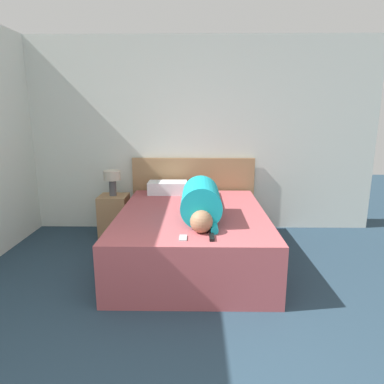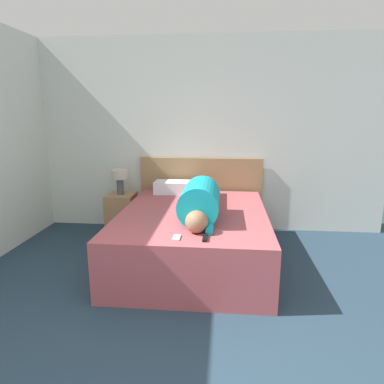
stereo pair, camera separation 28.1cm
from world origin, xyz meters
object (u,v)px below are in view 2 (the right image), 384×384
(bed, at_px, (193,236))
(cell_phone, at_px, (177,238))
(pillow_near_headboard, at_px, (174,187))
(nightstand, at_px, (122,214))
(table_lamp, at_px, (120,177))
(person_lying, at_px, (201,199))
(tv_remote, at_px, (205,238))

(bed, distance_m, cell_phone, 0.88)
(bed, xyz_separation_m, pillow_near_headboard, (-0.34, 0.83, 0.36))
(nightstand, distance_m, pillow_near_headboard, 0.81)
(bed, height_order, pillow_near_headboard, pillow_near_headboard)
(nightstand, bearing_deg, table_lamp, 0.00)
(person_lying, height_order, tv_remote, person_lying)
(bed, xyz_separation_m, person_lying, (0.09, -0.09, 0.45))
(person_lying, distance_m, pillow_near_headboard, 1.03)
(tv_remote, distance_m, cell_phone, 0.24)
(table_lamp, relative_size, pillow_near_headboard, 0.66)
(nightstand, xyz_separation_m, table_lamp, (0.00, 0.00, 0.51))
(pillow_near_headboard, bearing_deg, table_lamp, -176.22)
(nightstand, height_order, table_lamp, table_lamp)
(table_lamp, height_order, tv_remote, table_lamp)
(person_lying, xyz_separation_m, pillow_near_headboard, (-0.43, 0.93, -0.09))
(person_lying, height_order, cell_phone, person_lying)
(table_lamp, xyz_separation_m, pillow_near_headboard, (0.71, 0.05, -0.13))
(table_lamp, height_order, pillow_near_headboard, table_lamp)
(table_lamp, distance_m, tv_remote, 2.04)
(pillow_near_headboard, bearing_deg, person_lying, -65.17)
(nightstand, distance_m, cell_phone, 1.91)
(bed, height_order, person_lying, person_lying)
(pillow_near_headboard, distance_m, tv_remote, 1.74)
(bed, height_order, nightstand, bed)
(nightstand, height_order, cell_phone, cell_phone)
(nightstand, distance_m, tv_remote, 2.05)
(bed, relative_size, cell_phone, 15.63)
(bed, xyz_separation_m, tv_remote, (0.18, -0.83, 0.30))
(nightstand, bearing_deg, tv_remote, -52.68)
(table_lamp, relative_size, cell_phone, 2.55)
(nightstand, relative_size, table_lamp, 1.66)
(person_lying, height_order, pillow_near_headboard, person_lying)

